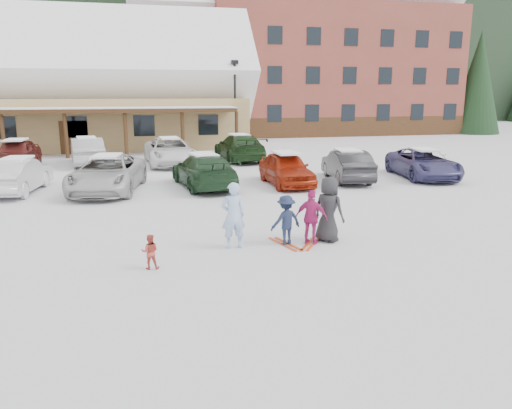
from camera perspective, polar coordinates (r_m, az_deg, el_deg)
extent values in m
plane|color=silver|center=(13.17, -0.28, -5.25)|extent=(160.00, 160.00, 0.00)
cube|color=black|center=(98.39, -12.23, 21.22)|extent=(300.00, 70.00, 38.00)
cube|color=tan|center=(40.75, -22.18, 8.64)|extent=(28.00, 10.00, 3.60)
cube|color=#422814|center=(34.59, -23.87, 9.75)|extent=(25.20, 2.60, 0.25)
cube|color=white|center=(40.71, -22.63, 13.88)|extent=(29.12, 9.69, 9.69)
cube|color=brown|center=(53.64, 7.59, 14.72)|extent=(24.00, 14.00, 12.00)
cube|color=brown|center=(50.32, -9.67, 13.08)|extent=(7.00, 12.60, 9.00)
cube|color=#422814|center=(47.26, 10.41, 8.71)|extent=(24.00, 0.10, 1.80)
cylinder|color=black|center=(36.36, -2.41, 11.06)|extent=(0.16, 0.16, 5.99)
cube|color=black|center=(36.40, -2.46, 15.98)|extent=(0.50, 0.25, 0.25)
cylinder|color=black|center=(55.15, 23.60, 8.17)|extent=(0.60, 0.60, 1.32)
cone|color=black|center=(55.09, 24.13, 13.98)|extent=(4.84, 4.84, 9.90)
cylinder|color=black|center=(57.00, -4.33, 9.18)|extent=(0.60, 0.60, 1.08)
cone|color=black|center=(56.90, -4.41, 13.79)|extent=(3.96, 3.96, 8.10)
cylinder|color=black|center=(68.94, 19.36, 9.24)|extent=(0.60, 0.60, 1.38)
cone|color=black|center=(68.90, 19.73, 14.11)|extent=(5.06, 5.06, 10.35)
imported|color=#9DBDE6|center=(13.14, -2.63, -1.26)|extent=(0.67, 0.46, 1.78)
imported|color=#B34035|center=(11.98, -12.02, -5.29)|extent=(0.44, 0.36, 0.84)
imported|color=#19213C|center=(13.47, 3.43, -1.82)|extent=(0.99, 0.73, 1.37)
cube|color=#C5471C|center=(13.66, 3.40, -4.54)|extent=(0.57, 1.40, 0.03)
imported|color=#B7226A|center=(13.57, 6.37, -1.48)|extent=(0.94, 0.80, 1.51)
cube|color=#C5471C|center=(13.77, 6.29, -4.46)|extent=(0.95, 1.27, 0.03)
imported|color=#252628|center=(13.87, 8.31, -0.55)|extent=(1.01, 1.06, 1.82)
imported|color=silver|center=(22.68, -25.60, 3.00)|extent=(2.08, 4.51, 1.43)
imported|color=#BABABA|center=(21.62, -16.61, 3.40)|extent=(3.39, 5.78, 1.51)
imported|color=#1D3A20|center=(21.81, -5.98, 3.86)|extent=(2.67, 5.22, 1.45)
imported|color=#A3250D|center=(22.29, 3.47, 4.10)|extent=(1.79, 4.29, 1.45)
imported|color=black|center=(23.68, 10.37, 4.41)|extent=(2.11, 4.53, 1.44)
imported|color=#403E6E|center=(25.49, 18.55, 4.48)|extent=(2.94, 5.23, 1.38)
imported|color=maroon|center=(29.96, -25.69, 5.21)|extent=(2.05, 4.68, 1.57)
imported|color=#9C9DA1|center=(30.00, -18.73, 5.79)|extent=(2.33, 4.93, 1.56)
imported|color=white|center=(28.85, -9.83, 6.00)|extent=(2.91, 5.69, 1.54)
imported|color=#193416|center=(30.29, -1.90, 6.53)|extent=(2.55, 5.55, 1.57)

